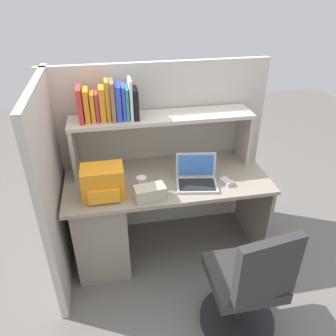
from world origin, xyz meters
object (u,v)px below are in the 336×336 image
(tissue_box, at_px, (150,193))
(paper_cup, at_px, (142,182))
(computer_mouse, at_px, (226,182))
(office_chair, at_px, (247,289))
(laptop, at_px, (196,178))
(backpack, at_px, (103,183))

(tissue_box, bearing_deg, paper_cup, 97.11)
(computer_mouse, xyz_separation_m, office_chair, (-0.08, -0.72, -0.35))
(laptop, bearing_deg, office_chair, -79.13)
(computer_mouse, xyz_separation_m, tissue_box, (-0.61, -0.09, 0.03))
(backpack, relative_size, office_chair, 0.32)
(backpack, xyz_separation_m, paper_cup, (0.28, 0.06, -0.07))
(laptop, distance_m, computer_mouse, 0.24)
(paper_cup, height_order, tissue_box, tissue_box)
(laptop, distance_m, tissue_box, 0.40)
(paper_cup, bearing_deg, computer_mouse, -6.21)
(laptop, distance_m, paper_cup, 0.42)
(office_chair, bearing_deg, tissue_box, -59.17)
(backpack, relative_size, paper_cup, 3.40)
(laptop, height_order, backpack, backpack)
(paper_cup, bearing_deg, backpack, -167.78)
(laptop, bearing_deg, paper_cup, 176.84)
(tissue_box, xyz_separation_m, office_chair, (0.53, -0.63, -0.39))
(backpack, xyz_separation_m, office_chair, (0.85, -0.73, -0.45))
(computer_mouse, bearing_deg, office_chair, -118.19)
(tissue_box, height_order, office_chair, office_chair)
(paper_cup, bearing_deg, office_chair, -54.25)
(laptop, bearing_deg, computer_mouse, -11.75)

